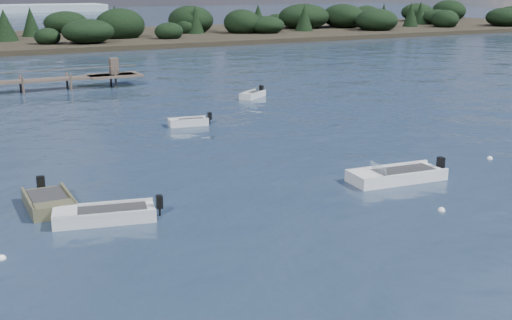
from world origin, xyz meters
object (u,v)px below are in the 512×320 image
tender_far_grey_b (253,96)px  dinghy_mid_white_a (396,177)px  tender_far_white (188,123)px  dinghy_mid_grey (105,217)px  dinghy_extra_a (49,204)px

tender_far_grey_b → dinghy_mid_white_a: bearing=-100.8°
dinghy_mid_white_a → tender_far_white: 17.70m
dinghy_mid_white_a → tender_far_white: dinghy_mid_white_a is taller
dinghy_mid_white_a → dinghy_mid_grey: bearing=175.2°
tender_far_grey_b → dinghy_extra_a: dinghy_extra_a is taller
dinghy_extra_a → tender_far_white: bearing=47.8°
dinghy_mid_white_a → dinghy_extra_a: 16.88m
tender_far_grey_b → dinghy_extra_a: size_ratio=0.80×
dinghy_mid_white_a → dinghy_mid_grey: size_ratio=1.16×
dinghy_mid_grey → tender_far_white: bearing=57.4°
dinghy_mid_grey → tender_far_white: size_ratio=1.49×
dinghy_mid_white_a → dinghy_extra_a: dinghy_mid_white_a is taller
dinghy_mid_white_a → tender_far_white: (-4.45, 17.13, -0.01)m
dinghy_mid_grey → tender_far_white: (10.19, 15.91, -0.01)m
dinghy_mid_white_a → tender_far_white: bearing=104.6°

